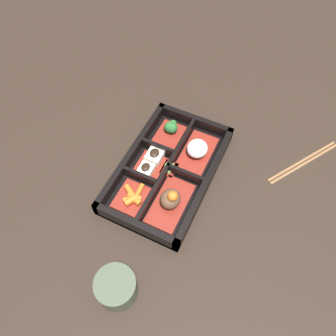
% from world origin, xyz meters
% --- Properties ---
extents(ground_plane, '(3.00, 3.00, 0.00)m').
position_xyz_m(ground_plane, '(0.00, 0.00, 0.00)').
color(ground_plane, black).
extents(bento_base, '(0.34, 0.21, 0.01)m').
position_xyz_m(bento_base, '(0.00, 0.00, 0.01)').
color(bento_base, black).
rests_on(bento_base, ground_plane).
extents(bento_rim, '(0.34, 0.21, 0.04)m').
position_xyz_m(bento_rim, '(0.00, -0.00, 0.02)').
color(bento_rim, black).
rests_on(bento_rim, ground_plane).
extents(bowl_rice, '(0.13, 0.07, 0.04)m').
position_xyz_m(bowl_rice, '(-0.08, 0.04, 0.03)').
color(bowl_rice, maroon).
rests_on(bowl_rice, bento_base).
extents(bowl_stew, '(0.13, 0.07, 0.06)m').
position_xyz_m(bowl_stew, '(0.08, 0.04, 0.03)').
color(bowl_stew, maroon).
rests_on(bowl_stew, bento_base).
extents(bowl_greens, '(0.09, 0.06, 0.03)m').
position_xyz_m(bowl_greens, '(-0.11, -0.05, 0.02)').
color(bowl_greens, maroon).
rests_on(bowl_greens, bento_base).
extents(bowl_tofu, '(0.09, 0.06, 0.03)m').
position_xyz_m(bowl_tofu, '(0.00, -0.05, 0.02)').
color(bowl_tofu, maroon).
rests_on(bowl_tofu, bento_base).
extents(bowl_carrots, '(0.08, 0.06, 0.02)m').
position_xyz_m(bowl_carrots, '(0.10, -0.04, 0.02)').
color(bowl_carrots, maroon).
rests_on(bowl_carrots, bento_base).
extents(bowl_pickles, '(0.04, 0.03, 0.01)m').
position_xyz_m(bowl_pickles, '(-0.01, -0.00, 0.02)').
color(bowl_pickles, maroon).
rests_on(bowl_pickles, bento_base).
extents(tea_cup, '(0.08, 0.08, 0.06)m').
position_xyz_m(tea_cup, '(0.29, 0.03, 0.03)').
color(tea_cup, '#424C38').
rests_on(tea_cup, ground_plane).
extents(chopsticks, '(0.20, 0.14, 0.01)m').
position_xyz_m(chopsticks, '(-0.18, 0.29, 0.00)').
color(chopsticks, brown).
rests_on(chopsticks, ground_plane).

